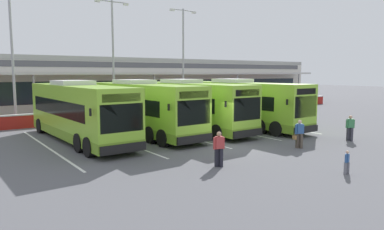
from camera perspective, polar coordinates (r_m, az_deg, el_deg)
name	(u,v)px	position (r m, az deg, el deg)	size (l,w,h in m)	color
ground_plane	(226,147)	(20.79, 5.44, -5.12)	(200.00, 200.00, 0.00)	#56565B
terminal_building	(76,84)	(44.34, -17.98, 4.79)	(70.00, 13.00, 6.00)	beige
red_barrier_wall	(121,114)	(32.92, -11.29, 0.13)	(60.00, 0.40, 1.10)	maroon
coach_bus_leftmost	(79,113)	(23.44, -17.55, 0.36)	(3.18, 12.22, 3.78)	#8CC633
coach_bus_left_centre	(141,109)	(25.09, -8.06, 1.00)	(3.18, 12.22, 3.78)	#8CC633
coach_bus_centre	(189,106)	(26.77, -0.52, 1.43)	(3.18, 12.22, 3.78)	#8CC633
coach_bus_right_centre	(240,104)	(28.56, 7.72, 1.70)	(3.18, 12.22, 3.78)	#8CC633
bay_stripe_far_west	(47,147)	(22.33, -22.06, -4.75)	(0.14, 13.00, 0.01)	silver
bay_stripe_west	(115,139)	(23.62, -12.09, -3.80)	(0.14, 13.00, 0.01)	silver
bay_stripe_mid_west	(171,133)	(25.54, -3.41, -2.87)	(0.14, 13.00, 0.01)	silver
bay_stripe_centre	(216,128)	(27.97, 3.91, -2.04)	(0.14, 13.00, 0.01)	silver
bay_stripe_mid_east	(255,123)	(30.78, 9.97, -1.32)	(0.14, 13.00, 0.01)	silver
pedestrian_with_handbag	(299,133)	(21.17, 16.67, -2.80)	(0.63, 0.47, 1.62)	#4C4238
pedestrian_in_dark_coat	(219,148)	(16.35, 4.30, -5.23)	(0.54, 0.37, 1.62)	black
pedestrian_child	(347,161)	(16.56, 23.43, -6.80)	(0.33, 0.19, 1.00)	slate
pedestrian_near_bin	(350,127)	(24.55, 23.85, -1.78)	(0.50, 0.41, 1.62)	#33333D
lamp_post_west	(12,47)	(31.83, -26.74, 9.68)	(3.24, 0.28, 11.00)	#9E9EA3
lamp_post_centre	(113,51)	(35.13, -12.45, 9.88)	(3.24, 0.28, 11.00)	#9E9EA3
lamp_post_east	(183,54)	(38.98, -1.40, 9.71)	(3.24, 0.28, 11.00)	#9E9EA3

